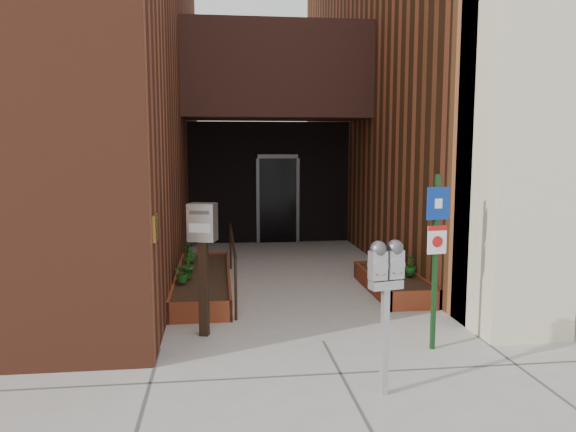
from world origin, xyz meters
name	(u,v)px	position (x,y,z in m)	size (l,w,h in m)	color
ground	(323,341)	(0.00, 0.00, 0.00)	(80.00, 80.00, 0.00)	#9E9991
architecture	(263,35)	(-0.18, 6.89, 4.98)	(20.00, 14.60, 10.00)	brown
planter_left	(203,282)	(-1.55, 2.70, 0.13)	(0.90, 3.60, 0.30)	maroon
planter_right	(393,284)	(1.60, 2.20, 0.13)	(0.80, 2.20, 0.30)	maroon
handrail	(232,246)	(-1.05, 2.65, 0.75)	(0.04, 3.34, 0.90)	black
parking_meter	(386,276)	(0.31, -1.54, 1.19)	(0.36, 0.20, 1.54)	#B6B5B8
sign_post	(436,243)	(1.26, -0.42, 1.29)	(0.29, 0.08, 2.10)	#153C18
payment_dropbox	(203,241)	(-1.47, 0.42, 1.23)	(0.39, 0.33, 1.71)	black
shrub_left_a	(182,272)	(-1.85, 2.08, 0.46)	(0.29, 0.29, 0.32)	#21611B
shrub_left_b	(188,265)	(-1.78, 2.39, 0.50)	(0.22, 0.22, 0.41)	#28631C
shrub_left_c	(190,252)	(-1.80, 3.66, 0.48)	(0.20, 0.20, 0.36)	#1E5E1A
shrub_left_d	(188,251)	(-1.85, 3.74, 0.48)	(0.19, 0.19, 0.36)	#1A5D20
shrub_right_a	(410,265)	(1.85, 2.10, 0.48)	(0.20, 0.20, 0.35)	#1A5E1D
shrub_right_b	(386,264)	(1.48, 2.26, 0.47)	(0.18, 0.18, 0.33)	#2A5B1A
shrub_right_c	(392,253)	(1.85, 3.10, 0.48)	(0.32, 0.32, 0.36)	#225919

